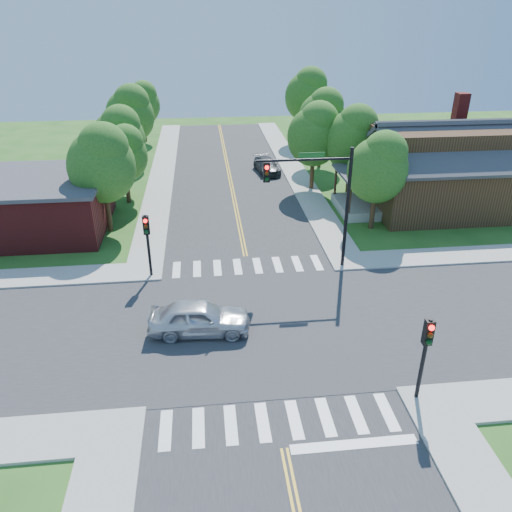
{
  "coord_description": "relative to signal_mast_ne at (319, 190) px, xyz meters",
  "views": [
    {
      "loc": [
        -2.36,
        -19.9,
        14.05
      ],
      "look_at": [
        0.18,
        3.25,
        2.2
      ],
      "focal_mm": 35.0,
      "sensor_mm": 36.0,
      "label": 1
    }
  ],
  "objects": [
    {
      "name": "tree_w_d",
      "position": [
        -12.51,
        31.77,
        -0.49
      ],
      "size": [
        3.92,
        3.73,
        6.67
      ],
      "color": "#382314",
      "rests_on": "ground"
    },
    {
      "name": "intersection_patch",
      "position": [
        -3.91,
        -5.59,
        -4.85
      ],
      "size": [
        10.2,
        10.2,
        0.06
      ],
      "primitive_type": "cube",
      "color": "#2D2D30",
      "rests_on": "ground"
    },
    {
      "name": "crosswalk_south",
      "position": [
        -3.91,
        -11.79,
        -4.8
      ],
      "size": [
        8.85,
        2.0,
        0.01
      ],
      "color": "white",
      "rests_on": "ground"
    },
    {
      "name": "road_ns",
      "position": [
        -3.91,
        -5.59,
        -4.83
      ],
      "size": [
        10.0,
        90.0,
        0.04
      ],
      "primitive_type": "cube",
      "color": "#2D2D30",
      "rests_on": "ground"
    },
    {
      "name": "car_silver",
      "position": [
        -6.79,
        -5.75,
        -4.04
      ],
      "size": [
        2.62,
        5.04,
        1.62
      ],
      "primitive_type": "imported",
      "rotation": [
        0.0,
        0.0,
        1.5
      ],
      "color": "silver",
      "rests_on": "ground"
    },
    {
      "name": "signal_mast_ne",
      "position": [
        0.0,
        0.0,
        0.0
      ],
      "size": [
        5.3,
        0.42,
        7.2
      ],
      "color": "black",
      "rests_on": "ground"
    },
    {
      "name": "crosswalk_north",
      "position": [
        -3.91,
        0.61,
        -4.8
      ],
      "size": [
        8.85,
        2.0,
        0.01
      ],
      "color": "white",
      "rests_on": "ground"
    },
    {
      "name": "tree_w_c",
      "position": [
        -12.7,
        22.71,
        0.13
      ],
      "size": [
        4.47,
        4.25,
        7.6
      ],
      "color": "#382314",
      "rests_on": "ground"
    },
    {
      "name": "tree_e_d",
      "position": [
        5.39,
        29.37,
        0.49
      ],
      "size": [
        4.79,
        4.55,
        8.15
      ],
      "color": "#382314",
      "rests_on": "ground"
    },
    {
      "name": "signal_pole_se",
      "position": [
        1.69,
        -11.21,
        -2.19
      ],
      "size": [
        0.34,
        0.42,
        3.8
      ],
      "color": "black",
      "rests_on": "ground"
    },
    {
      "name": "sidewalk_nw",
      "position": [
        -19.73,
        10.23,
        -4.78
      ],
      "size": [
        40.0,
        40.0,
        0.14
      ],
      "color": "#9E9B93",
      "rests_on": "ground"
    },
    {
      "name": "house_ne",
      "position": [
        11.19,
        8.65,
        -1.52
      ],
      "size": [
        13.05,
        8.8,
        7.11
      ],
      "color": "#351C12",
      "rests_on": "ground"
    },
    {
      "name": "tree_e_c",
      "position": [
        4.91,
        20.15,
        -0.02
      ],
      "size": [
        4.34,
        4.12,
        7.38
      ],
      "color": "#382314",
      "rests_on": "ground"
    },
    {
      "name": "road_ew",
      "position": [
        -3.91,
        -5.59,
        -4.83
      ],
      "size": [
        90.0,
        10.0,
        0.04
      ],
      "primitive_type": "cube",
      "color": "#2D2D30",
      "rests_on": "ground"
    },
    {
      "name": "tree_w_a",
      "position": [
        -12.73,
        6.89,
        0.04
      ],
      "size": [
        4.39,
        4.17,
        7.46
      ],
      "color": "#382314",
      "rests_on": "ground"
    },
    {
      "name": "ground",
      "position": [
        -3.91,
        -5.59,
        -4.85
      ],
      "size": [
        100.0,
        100.0,
        0.0
      ],
      "primitive_type": "plane",
      "color": "#26571B",
      "rests_on": "ground"
    },
    {
      "name": "tree_bldg",
      "position": [
        -12.11,
        12.32,
        -0.82
      ],
      "size": [
        3.62,
        3.44,
        6.15
      ],
      "color": "#382314",
      "rests_on": "ground"
    },
    {
      "name": "signal_pole_nw",
      "position": [
        -9.51,
        -0.01,
        -2.19
      ],
      "size": [
        0.34,
        0.42,
        3.8
      ],
      "color": "black",
      "rests_on": "ground"
    },
    {
      "name": "building_nw",
      "position": [
        -18.11,
        7.61,
        -2.97
      ],
      "size": [
        10.4,
        8.4,
        3.73
      ],
      "color": "maroon",
      "rests_on": "ground"
    },
    {
      "name": "tree_e_a",
      "position": [
        5.28,
        5.33,
        -0.37
      ],
      "size": [
        4.02,
        3.82,
        6.84
      ],
      "color": "#382314",
      "rests_on": "ground"
    },
    {
      "name": "sidewalk_ne",
      "position": [
        11.9,
        10.23,
        -4.78
      ],
      "size": [
        40.0,
        40.0,
        0.14
      ],
      "color": "#9E9B93",
      "rests_on": "ground"
    },
    {
      "name": "tree_house",
      "position": [
        2.79,
        13.68,
        -0.06
      ],
      "size": [
        4.31,
        4.09,
        7.32
      ],
      "color": "#382314",
      "rests_on": "ground"
    },
    {
      "name": "car_dgrey",
      "position": [
        -0.41,
        18.78,
        -4.22
      ],
      "size": [
        3.01,
        4.87,
        1.27
      ],
      "primitive_type": "imported",
      "rotation": [
        0.0,
        0.0,
        0.14
      ],
      "color": "#323437",
      "rests_on": "ground"
    },
    {
      "name": "tree_w_b",
      "position": [
        -12.7,
        14.74,
        -0.18
      ],
      "size": [
        4.2,
        3.99,
        7.14
      ],
      "color": "#382314",
      "rests_on": "ground"
    },
    {
      "name": "tree_e_b",
      "position": [
        5.48,
        12.19,
        -0.07
      ],
      "size": [
        4.3,
        4.08,
        7.3
      ],
      "color": "#382314",
      "rests_on": "ground"
    },
    {
      "name": "centerline",
      "position": [
        -3.91,
        -5.59,
        -4.8
      ],
      "size": [
        0.3,
        90.0,
        0.01
      ],
      "color": "gold",
      "rests_on": "ground"
    },
    {
      "name": "stop_bar",
      "position": [
        -1.41,
        -13.19,
        -4.85
      ],
      "size": [
        4.6,
        0.45,
        0.09
      ],
      "primitive_type": "cube",
      "color": "white",
      "rests_on": "ground"
    }
  ]
}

